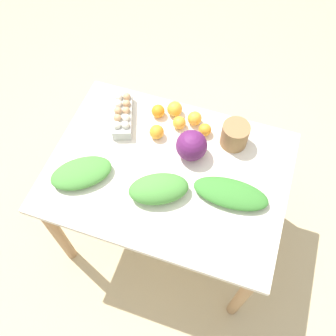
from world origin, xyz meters
TOP-DOWN VIEW (x-y plane):
  - ground_plane at (0.00, 0.00)m, footprint 8.00×8.00m
  - dining_table at (0.00, 0.00)m, footprint 1.16×0.85m
  - cabbage_purple at (-0.08, -0.12)m, footprint 0.15×0.15m
  - egg_carton at (0.32, -0.22)m, footprint 0.18×0.29m
  - paper_bag at (-0.26, -0.26)m, footprint 0.14×0.14m
  - greens_bunch_kale at (0.00, 0.13)m, footprint 0.32×0.26m
  - greens_bunch_chard at (0.38, 0.17)m, footprint 0.33×0.31m
  - greens_bunch_scallion at (-0.32, 0.04)m, footprint 0.36×0.17m
  - orange_0 at (0.16, -0.30)m, footprint 0.07×0.07m
  - orange_1 at (-0.04, -0.32)m, footprint 0.07×0.07m
  - orange_2 at (-0.11, -0.27)m, footprint 0.07×0.07m
  - orange_3 at (0.03, -0.27)m, footprint 0.07×0.07m
  - orange_4 at (0.12, -0.17)m, footprint 0.07×0.07m
  - orange_5 at (0.08, -0.34)m, footprint 0.08×0.08m

SIDE VIEW (x-z plane):
  - ground_plane at x=0.00m, z-range 0.00..0.00m
  - dining_table at x=0.00m, z-range 0.26..1.01m
  - greens_bunch_scallion at x=-0.32m, z-range 0.75..0.81m
  - orange_2 at x=-0.11m, z-range 0.75..0.82m
  - greens_bunch_chard at x=0.38m, z-range 0.75..0.82m
  - orange_3 at x=0.03m, z-range 0.75..0.82m
  - orange_0 at x=0.16m, z-range 0.75..0.82m
  - orange_4 at x=0.12m, z-range 0.75..0.83m
  - orange_1 at x=-0.04m, z-range 0.75..0.83m
  - orange_5 at x=0.08m, z-range 0.75..0.83m
  - egg_carton at x=0.32m, z-range 0.75..0.84m
  - greens_bunch_kale at x=0.00m, z-range 0.75..0.85m
  - paper_bag at x=-0.26m, z-range 0.75..0.88m
  - cabbage_purple at x=-0.08m, z-range 0.75..0.90m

